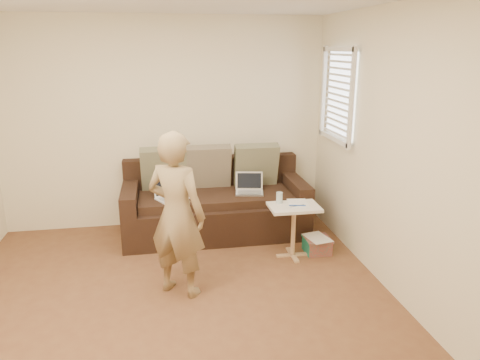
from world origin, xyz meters
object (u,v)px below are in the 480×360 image
Objects in this scene: side_table at (293,231)px; sofa at (215,200)px; drinking_glass at (279,198)px; striped_box at (317,245)px; laptop_silver at (250,193)px; person at (177,215)px; laptop_white at (172,199)px.

sofa is at bearing 133.37° from side_table.
drinking_glass reaches higher than striped_box.
sofa is 0.95m from drinking_glass.
drinking_glass is at bearing -47.73° from sofa.
person reaches higher than laptop_silver.
person is at bearing -118.14° from laptop_white.
person reaches higher than laptop_white.
person reaches higher than sofa.
laptop_silver is 1.02m from striped_box.
striped_box is (0.43, -0.08, -0.56)m from drinking_glass.
sofa is 0.43m from laptop_silver.
person is at bearing -110.95° from sofa.
sofa reaches higher than laptop_silver.
striped_box is at bearing -10.88° from drinking_glass.
laptop_silver is at bearing -12.82° from sofa.
sofa reaches higher than laptop_white.
laptop_white is at bearing -56.52° from person.
sofa is at bearing -13.75° from laptop_white.
striped_box is at bearing 6.76° from side_table.
laptop_white is (-0.52, -0.14, 0.10)m from sofa.
person is 2.62× the size of side_table.
striped_box is (0.64, -0.67, -0.43)m from laptop_silver.
person reaches higher than drinking_glass.
side_table is 2.04× the size of striped_box.
person is at bearing -159.70° from striped_box.
sofa is 0.55m from laptop_white.
sofa is 6.62× the size of laptop_silver.
drinking_glass reaches higher than laptop_silver.
laptop_silver is 2.77× the size of drinking_glass.
laptop_white is 1.74m from striped_box.
sofa is 1.34m from striped_box.
side_table is (1.27, 0.54, -0.48)m from person.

